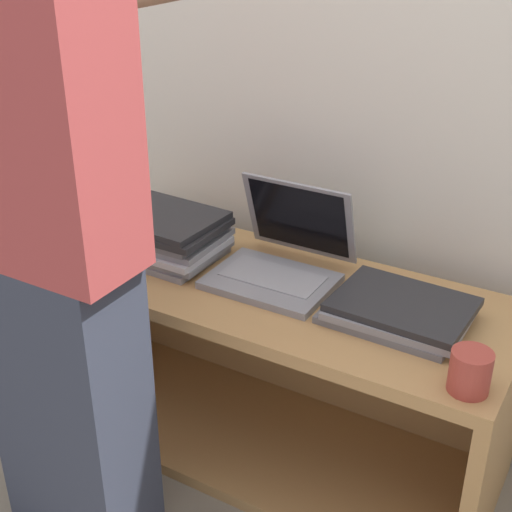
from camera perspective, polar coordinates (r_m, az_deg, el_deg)
name	(u,v)px	position (r m, az deg, el deg)	size (l,w,h in m)	color
ground_plane	(222,502)	(2.06, -2.71, -19.03)	(12.00, 12.00, 0.00)	#756B5B
wall_back	(340,14)	(2.01, 6.77, 18.70)	(8.00, 0.05, 2.40)	beige
cart	(280,359)	(2.09, 1.91, -8.25)	(1.30, 0.52, 0.55)	#A87A47
laptop_open	(281,260)	(1.92, 1.98, -0.30)	(0.32, 0.32, 0.25)	gray
laptop_stack_left	(163,235)	(2.05, -7.45, 1.71)	(0.35, 0.26, 0.13)	gray
laptop_stack_right	(399,311)	(1.77, 11.36, -4.31)	(0.35, 0.25, 0.05)	slate
person	(52,246)	(1.56, -16.02, 0.79)	(0.40, 0.53, 1.64)	#2D3342
mug	(470,372)	(1.56, 16.76, -8.85)	(0.09, 0.09, 0.09)	#9E382D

